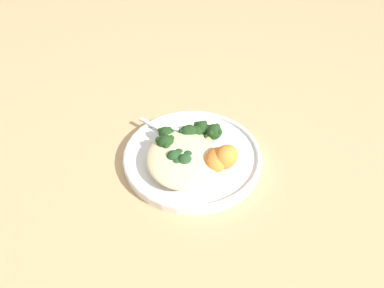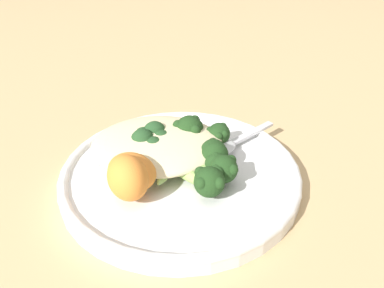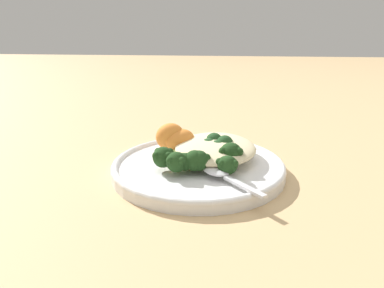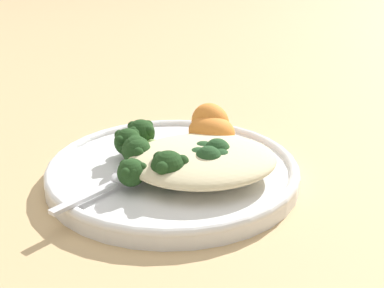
{
  "view_description": "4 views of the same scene",
  "coord_description": "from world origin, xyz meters",
  "views": [
    {
      "loc": [
        -0.43,
        0.07,
        0.44
      ],
      "look_at": [
        -0.02,
        -0.01,
        0.05
      ],
      "focal_mm": 28.0,
      "sensor_mm": 36.0,
      "label": 1
    },
    {
      "loc": [
        0.0,
        -0.37,
        0.28
      ],
      "look_at": [
        0.01,
        -0.01,
        0.05
      ],
      "focal_mm": 35.0,
      "sensor_mm": 36.0,
      "label": 2
    },
    {
      "loc": [
        0.55,
        0.02,
        0.24
      ],
      "look_at": [
        -0.0,
        -0.02,
        0.05
      ],
      "focal_mm": 35.0,
      "sensor_mm": 36.0,
      "label": 3
    },
    {
      "loc": [
        0.06,
        0.51,
        0.27
      ],
      "look_at": [
        -0.03,
        -0.01,
        0.05
      ],
      "focal_mm": 50.0,
      "sensor_mm": 36.0,
      "label": 4
    }
  ],
  "objects": [
    {
      "name": "broccoli_stalk_3",
      "position": [
        0.02,
        -0.02,
        0.04
      ],
      "size": [
        0.09,
        0.04,
        0.03
      ],
      "rotation": [
        0.0,
        0.0,
        0.17
      ],
      "color": "#8EB25B",
      "rests_on": "plate"
    },
    {
      "name": "broccoli_stalk_4",
      "position": [
        0.02,
        -0.01,
        0.04
      ],
      "size": [
        0.08,
        0.04,
        0.03
      ],
      "rotation": [
        0.0,
        0.0,
        0.29
      ],
      "color": "#8EB25B",
      "rests_on": "plate"
    },
    {
      "name": "sweet_potato_chunk_0",
      "position": [
        -0.06,
        -0.07,
        0.05
      ],
      "size": [
        0.06,
        0.06,
        0.05
      ],
      "primitive_type": "ellipsoid",
      "rotation": [
        0.0,
        0.0,
        5.19
      ],
      "color": "orange",
      "rests_on": "plate"
    },
    {
      "name": "plate",
      "position": [
        -0.01,
        -0.02,
        0.01
      ],
      "size": [
        0.28,
        0.28,
        0.02
      ],
      "color": "white",
      "rests_on": "ground_plane"
    },
    {
      "name": "broccoli_stalk_5",
      "position": [
        0.03,
        0.02,
        0.03
      ],
      "size": [
        0.09,
        0.09,
        0.03
      ],
      "rotation": [
        0.0,
        0.0,
        0.78
      ],
      "color": "#8EB25B",
      "rests_on": "plate"
    },
    {
      "name": "ground_plane",
      "position": [
        0.0,
        0.0,
        0.0
      ],
      "size": [
        4.0,
        4.0,
        0.0
      ],
      "primitive_type": "plane",
      "color": "tan"
    },
    {
      "name": "broccoli_stalk_2",
      "position": [
        0.02,
        -0.03,
        0.03
      ],
      "size": [
        0.09,
        0.03,
        0.03
      ],
      "rotation": [
        0.0,
        0.0,
        -0.14
      ],
      "color": "#8EB25B",
      "rests_on": "plate"
    },
    {
      "name": "broccoli_stalk_1",
      "position": [
        0.03,
        -0.04,
        0.04
      ],
      "size": [
        0.08,
        0.04,
        0.03
      ],
      "rotation": [
        0.0,
        0.0,
        -0.3
      ],
      "color": "#8EB25B",
      "rests_on": "plate"
    },
    {
      "name": "spoon",
      "position": [
        0.05,
        0.02,
        0.03
      ],
      "size": [
        0.11,
        0.1,
        0.01
      ],
      "rotation": [
        0.0,
        0.0,
        0.7
      ],
      "color": "silver",
      "rests_on": "plate"
    },
    {
      "name": "kale_tuft",
      "position": [
        -0.04,
        0.02,
        0.04
      ],
      "size": [
        0.05,
        0.05,
        0.03
      ],
      "color": "#234723",
      "rests_on": "plate"
    },
    {
      "name": "broccoli_stalk_6",
      "position": [
        0.02,
        0.01,
        0.03
      ],
      "size": [
        0.1,
        0.1,
        0.03
      ],
      "rotation": [
        0.0,
        0.0,
        0.77
      ],
      "color": "#8EB25B",
      "rests_on": "plate"
    },
    {
      "name": "broccoli_stalk_0",
      "position": [
        0.02,
        -0.06,
        0.04
      ],
      "size": [
        0.08,
        0.08,
        0.03
      ],
      "rotation": [
        0.0,
        0.0,
        -0.77
      ],
      "color": "#8EB25B",
      "rests_on": "plate"
    },
    {
      "name": "broccoli_stalk_7",
      "position": [
        -0.0,
        0.02,
        0.04
      ],
      "size": [
        0.06,
        0.12,
        0.04
      ],
      "rotation": [
        0.0,
        0.0,
        1.22
      ],
      "color": "#8EB25B",
      "rests_on": "plate"
    },
    {
      "name": "sweet_potato_chunk_1",
      "position": [
        -0.06,
        -0.05,
        0.04
      ],
      "size": [
        0.07,
        0.07,
        0.04
      ],
      "primitive_type": "ellipsoid",
      "rotation": [
        0.0,
        0.0,
        5.58
      ],
      "color": "orange",
      "rests_on": "plate"
    },
    {
      "name": "quinoa_mound",
      "position": [
        -0.03,
        0.01,
        0.04
      ],
      "size": [
        0.16,
        0.13,
        0.03
      ],
      "primitive_type": "ellipsoid",
      "color": "beige",
      "rests_on": "plate"
    }
  ]
}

